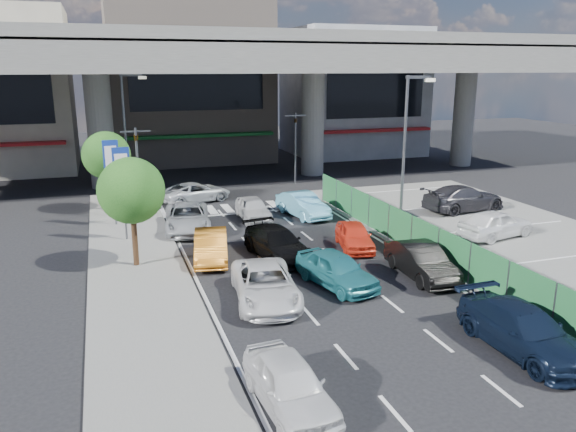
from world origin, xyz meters
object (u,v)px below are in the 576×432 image
object	(u,v)px
sedan_white_mid_left	(265,284)
traffic_cone	(401,224)
tree_near	(131,191)
taxi_orange_right	(354,236)
hatch_black_mid_right	(421,261)
minivan_navy_back	(523,330)
signboard_far	(112,171)
tree_far	(106,156)
sedan_black_mid	(277,243)
van_white_back_left	(289,384)
taxi_orange_left	(211,246)
wagon_silver_front_left	(187,218)
traffic_light_right	(295,130)
parked_sedan_dgrey	(463,198)
sedan_white_front_mid	(253,209)
crossing_wagon_silver	(196,192)
taxi_teal_mid	(336,269)
street_lamp_right	(408,139)
parked_sedan_white	(496,224)
signboard_near	(123,181)
traffic_light_left	(137,151)
kei_truck_front_right	(303,205)

from	to	relation	value
sedan_white_mid_left	traffic_cone	bearing A→B (deg)	42.53
tree_near	taxi_orange_right	world-z (taller)	tree_near
sedan_white_mid_left	hatch_black_mid_right	size ratio (longest dim) A/B	1.14
minivan_navy_back	signboard_far	bearing A→B (deg)	119.74
tree_near	traffic_cone	bearing A→B (deg)	4.73
tree_far	sedan_black_mid	bearing A→B (deg)	-57.98
van_white_back_left	sedan_white_mid_left	world-z (taller)	sedan_white_mid_left
tree_near	taxi_orange_left	size ratio (longest dim) A/B	1.18
van_white_back_left	wagon_silver_front_left	size ratio (longest dim) A/B	0.77
traffic_light_right	parked_sedan_dgrey	xyz separation A→B (m)	(6.78, -11.16, -3.12)
minivan_navy_back	sedan_white_front_mid	xyz separation A→B (m)	(-3.81, 17.33, -0.04)
hatch_black_mid_right	taxi_orange_right	xyz separation A→B (m)	(-0.98, 4.37, -0.07)
minivan_navy_back	crossing_wagon_silver	xyz separation A→B (m)	(-6.17, 22.75, -0.06)
taxi_teal_mid	sedan_black_mid	bearing A→B (deg)	92.54
street_lamp_right	parked_sedan_dgrey	size ratio (longest dim) A/B	1.54
tree_far	van_white_back_left	world-z (taller)	tree_far
sedan_white_front_mid	street_lamp_right	bearing A→B (deg)	-27.78
street_lamp_right	hatch_black_mid_right	bearing A→B (deg)	-114.28
minivan_navy_back	street_lamp_right	bearing A→B (deg)	73.44
tree_near	taxi_orange_left	distance (m)	4.23
minivan_navy_back	traffic_cone	xyz separation A→B (m)	(2.88, 12.48, -0.26)
parked_sedan_white	signboard_far	bearing A→B (deg)	53.09
tree_far	wagon_silver_front_left	bearing A→B (deg)	-55.64
van_white_back_left	taxi_orange_left	bearing A→B (deg)	84.91
signboard_near	sedan_black_mid	bearing A→B (deg)	-36.11
wagon_silver_front_left	sedan_white_front_mid	xyz separation A→B (m)	(3.86, 0.99, -0.04)
signboard_far	taxi_orange_right	size ratio (longest dim) A/B	1.30
taxi_teal_mid	hatch_black_mid_right	distance (m)	3.69
traffic_light_left	crossing_wagon_silver	bearing A→B (deg)	42.68
taxi_orange_right	tree_near	bearing A→B (deg)	-170.10
taxi_teal_mid	taxi_orange_right	world-z (taller)	taxi_teal_mid
parked_sedan_white	parked_sedan_dgrey	distance (m)	5.54
minivan_navy_back	traffic_cone	distance (m)	12.81
taxi_orange_right	parked_sedan_dgrey	world-z (taller)	parked_sedan_dgrey
traffic_cone	tree_near	bearing A→B (deg)	-175.27
tree_near	sedan_black_mid	distance (m)	6.78
hatch_black_mid_right	parked_sedan_dgrey	xyz separation A→B (m)	(8.24, 8.79, 0.13)
parked_sedan_white	sedan_white_mid_left	bearing A→B (deg)	94.36
taxi_orange_left	wagon_silver_front_left	xyz separation A→B (m)	(-0.27, 5.09, 0.02)
street_lamp_right	minivan_navy_back	size ratio (longest dim) A/B	1.68
traffic_light_right	kei_truck_front_right	size ratio (longest dim) A/B	1.24
minivan_navy_back	taxi_teal_mid	xyz separation A→B (m)	(-3.29, 6.65, 0.00)
wagon_silver_front_left	sedan_white_front_mid	bearing A→B (deg)	21.96
taxi_teal_mid	crossing_wagon_silver	world-z (taller)	taxi_teal_mid
sedan_white_mid_left	traffic_light_left	bearing A→B (deg)	112.56
traffic_light_right	crossing_wagon_silver	xyz separation A→B (m)	(-8.03, -3.61, -3.31)
signboard_far	tree_near	size ratio (longest dim) A/B	0.98
tree_near	sedan_white_mid_left	distance (m)	7.31
sedan_black_mid	taxi_orange_right	world-z (taller)	sedan_black_mid
taxi_teal_mid	street_lamp_right	bearing A→B (deg)	30.89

